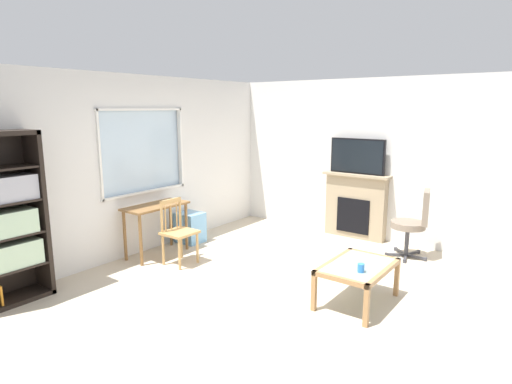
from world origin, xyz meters
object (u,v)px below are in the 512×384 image
at_px(wooden_chair, 178,231).
at_px(coffee_table, 358,270).
at_px(tv, 357,156).
at_px(sippy_cup, 361,268).
at_px(fireplace, 356,205).
at_px(desk_under_window, 156,214).
at_px(plastic_drawer_unit, 190,227).
at_px(office_chair, 415,220).

height_order(wooden_chair, coffee_table, wooden_chair).
distance_m(tv, sippy_cup, 2.85).
distance_m(fireplace, coffee_table, 2.52).
xyz_separation_m(coffee_table, sippy_cup, (-0.19, -0.11, 0.11)).
bearing_deg(fireplace, tv, 180.00).
bearing_deg(desk_under_window, coffee_table, -85.08).
height_order(tv, sippy_cup, tv).
bearing_deg(plastic_drawer_unit, office_chair, -65.94).
relative_size(desk_under_window, plastic_drawer_unit, 1.99).
xyz_separation_m(wooden_chair, office_chair, (2.17, -2.55, 0.09)).
relative_size(fireplace, office_chair, 1.11).
relative_size(fireplace, sippy_cup, 12.34).
relative_size(wooden_chair, plastic_drawer_unit, 1.87).
bearing_deg(desk_under_window, fireplace, -37.75).
bearing_deg(coffee_table, sippy_cup, -149.41).
xyz_separation_m(plastic_drawer_unit, fireplace, (1.82, -2.02, 0.30)).
bearing_deg(office_chair, sippy_cup, -178.35).
bearing_deg(tv, wooden_chair, 150.60).
distance_m(coffee_table, sippy_cup, 0.25).
relative_size(wooden_chair, sippy_cup, 10.00).
distance_m(plastic_drawer_unit, sippy_cup, 3.25).
height_order(desk_under_window, fireplace, fireplace).
bearing_deg(fireplace, coffee_table, -155.66).
distance_m(desk_under_window, office_chair, 3.72).
xyz_separation_m(wooden_chair, coffee_table, (0.32, -2.49, -0.08)).
relative_size(tv, office_chair, 0.91).
distance_m(wooden_chair, office_chair, 3.35).
height_order(desk_under_window, office_chair, office_chair).
xyz_separation_m(desk_under_window, sippy_cup, (0.07, -3.12, -0.13)).
bearing_deg(tv, coffee_table, -155.49).
distance_m(plastic_drawer_unit, tv, 2.93).
distance_m(desk_under_window, plastic_drawer_unit, 0.82).
bearing_deg(sippy_cup, plastic_drawer_unit, 78.33).
bearing_deg(sippy_cup, fireplace, 24.84).
xyz_separation_m(wooden_chair, tv, (2.59, -1.46, 0.90)).
bearing_deg(fireplace, wooden_chair, 150.78).
distance_m(fireplace, sippy_cup, 2.73).
relative_size(tv, sippy_cup, 10.13).
relative_size(plastic_drawer_unit, fireplace, 0.43).
bearing_deg(office_chair, coffee_table, 178.37).
relative_size(coffee_table, sippy_cup, 10.48).
height_order(desk_under_window, coffee_table, desk_under_window).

